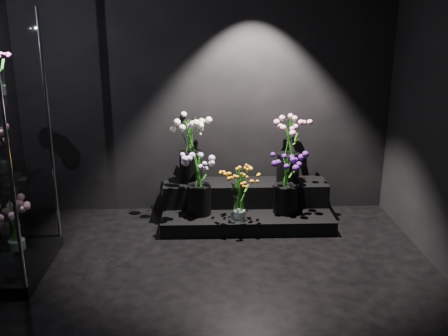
{
  "coord_description": "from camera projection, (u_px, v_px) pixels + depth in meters",
  "views": [
    {
      "loc": [
        0.01,
        -3.34,
        2.1
      ],
      "look_at": [
        0.17,
        1.2,
        0.72
      ],
      "focal_mm": 40.0,
      "sensor_mm": 36.0,
      "label": 1
    }
  ],
  "objects": [
    {
      "name": "bouquet_purple",
      "position": [
        286.0,
        181.0,
        5.11
      ],
      "size": [
        0.35,
        0.35,
        0.63
      ],
      "rotation": [
        0.0,
        0.0,
        0.17
      ],
      "color": "black",
      "rests_on": "display_riser"
    },
    {
      "name": "floor",
      "position": [
        207.0,
        304.0,
        3.81
      ],
      "size": [
        4.0,
        4.0,
        0.0
      ],
      "primitive_type": "plane",
      "color": "black",
      "rests_on": "ground"
    },
    {
      "name": "bouquet_lilac",
      "position": [
        199.0,
        180.0,
        5.06
      ],
      "size": [
        0.4,
        0.4,
        0.64
      ],
      "rotation": [
        0.0,
        0.0,
        -0.19
      ],
      "color": "black",
      "rests_on": "display_riser"
    },
    {
      "name": "display_riser",
      "position": [
        246.0,
        205.0,
        5.35
      ],
      "size": [
        1.76,
        0.78,
        0.39
      ],
      "color": "black",
      "rests_on": "floor"
    },
    {
      "name": "wall_back",
      "position": [
        206.0,
        85.0,
        5.31
      ],
      "size": [
        4.0,
        0.0,
        4.0
      ],
      "primitive_type": "plane",
      "rotation": [
        1.57,
        0.0,
        0.0
      ],
      "color": "black",
      "rests_on": "floor"
    },
    {
      "name": "bouquet_orange_bells",
      "position": [
        240.0,
        193.0,
        4.97
      ],
      "size": [
        0.28,
        0.28,
        0.52
      ],
      "rotation": [
        0.0,
        0.0,
        -0.01
      ],
      "color": "white",
      "rests_on": "display_riser"
    },
    {
      "name": "wall_front",
      "position": [
        204.0,
        263.0,
        1.49
      ],
      "size": [
        4.0,
        0.0,
        4.0
      ],
      "primitive_type": "plane",
      "rotation": [
        -1.57,
        0.0,
        0.0
      ],
      "color": "black",
      "rests_on": "floor"
    },
    {
      "name": "bouquet_pink_roses",
      "position": [
        289.0,
        145.0,
        5.27
      ],
      "size": [
        0.41,
        0.41,
        0.7
      ],
      "rotation": [
        0.0,
        0.0,
        -0.11
      ],
      "color": "black",
      "rests_on": "display_riser"
    },
    {
      "name": "bouquet_case_base_pink",
      "position": [
        14.0,
        224.0,
        4.41
      ],
      "size": [
        0.42,
        0.42,
        0.46
      ],
      "rotation": [
        0.0,
        0.0,
        0.38
      ],
      "color": "white",
      "rests_on": "display_case"
    },
    {
      "name": "bouquet_cream_roses",
      "position": [
        190.0,
        143.0,
        5.27
      ],
      "size": [
        0.42,
        0.42,
        0.73
      ],
      "rotation": [
        0.0,
        0.0,
        -0.05
      ],
      "color": "black",
      "rests_on": "display_riser"
    }
  ]
}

